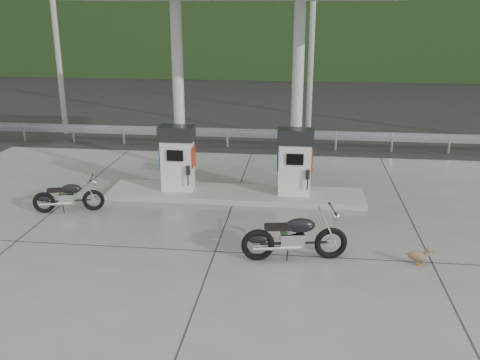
# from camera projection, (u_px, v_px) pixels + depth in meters

# --- Properties ---
(ground) EXTENTS (160.00, 160.00, 0.00)m
(ground) POSITION_uv_depth(u_px,v_px,m) (222.00, 234.00, 12.38)
(ground) COLOR black
(ground) RESTS_ON ground
(forecourt_apron) EXTENTS (18.00, 14.00, 0.02)m
(forecourt_apron) POSITION_uv_depth(u_px,v_px,m) (222.00, 233.00, 12.38)
(forecourt_apron) COLOR slate
(forecourt_apron) RESTS_ON ground
(pump_island) EXTENTS (7.00, 1.40, 0.15)m
(pump_island) POSITION_uv_depth(u_px,v_px,m) (236.00, 194.00, 14.71)
(pump_island) COLOR gray
(pump_island) RESTS_ON forecourt_apron
(gas_pump_left) EXTENTS (0.95, 0.55, 1.80)m
(gas_pump_left) POSITION_uv_depth(u_px,v_px,m) (177.00, 158.00, 14.59)
(gas_pump_left) COLOR silver
(gas_pump_left) RESTS_ON pump_island
(gas_pump_right) EXTENTS (0.95, 0.55, 1.80)m
(gas_pump_right) POSITION_uv_depth(u_px,v_px,m) (295.00, 162.00, 14.23)
(gas_pump_right) COLOR silver
(gas_pump_right) RESTS_ON pump_island
(canopy_column_left) EXTENTS (0.30, 0.30, 5.00)m
(canopy_column_left) POSITION_uv_depth(u_px,v_px,m) (179.00, 97.00, 14.47)
(canopy_column_left) COLOR silver
(canopy_column_left) RESTS_ON pump_island
(canopy_column_right) EXTENTS (0.30, 0.30, 5.00)m
(canopy_column_right) POSITION_uv_depth(u_px,v_px,m) (297.00, 100.00, 14.12)
(canopy_column_right) COLOR silver
(canopy_column_right) RESTS_ON pump_island
(guardrail) EXTENTS (26.00, 0.16, 1.42)m
(guardrail) POSITION_uv_depth(u_px,v_px,m) (254.00, 129.00, 19.72)
(guardrail) COLOR gray
(guardrail) RESTS_ON ground
(road) EXTENTS (60.00, 7.00, 0.01)m
(road) POSITION_uv_depth(u_px,v_px,m) (261.00, 128.00, 23.24)
(road) COLOR black
(road) RESTS_ON ground
(utility_pole_a) EXTENTS (0.22, 0.22, 8.00)m
(utility_pole_a) POSITION_uv_depth(u_px,v_px,m) (56.00, 34.00, 21.01)
(utility_pole_a) COLOR gray
(utility_pole_a) RESTS_ON ground
(utility_pole_b) EXTENTS (0.22, 0.22, 8.00)m
(utility_pole_b) POSITION_uv_depth(u_px,v_px,m) (312.00, 35.00, 19.90)
(utility_pole_b) COLOR gray
(utility_pole_b) RESTS_ON ground
(tree_band) EXTENTS (80.00, 6.00, 6.00)m
(tree_band) POSITION_uv_depth(u_px,v_px,m) (281.00, 35.00, 39.79)
(tree_band) COLOR black
(tree_band) RESTS_ON ground
(forested_hills) EXTENTS (100.00, 40.00, 140.00)m
(forested_hills) POSITION_uv_depth(u_px,v_px,m) (291.00, 47.00, 69.06)
(forested_hills) COLOR black
(forested_hills) RESTS_ON ground
(motorcycle_left) EXTENTS (1.74, 0.93, 0.79)m
(motorcycle_left) POSITION_uv_depth(u_px,v_px,m) (68.00, 197.00, 13.57)
(motorcycle_left) COLOR black
(motorcycle_left) RESTS_ON forecourt_apron
(motorcycle_right) EXTENTS (2.14, 0.99, 0.97)m
(motorcycle_right) POSITION_uv_depth(u_px,v_px,m) (295.00, 237.00, 10.96)
(motorcycle_right) COLOR black
(motorcycle_right) RESTS_ON forecourt_apron
(duck) EXTENTS (0.51, 0.29, 0.36)m
(duck) POSITION_uv_depth(u_px,v_px,m) (418.00, 256.00, 10.81)
(duck) COLOR brown
(duck) RESTS_ON forecourt_apron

